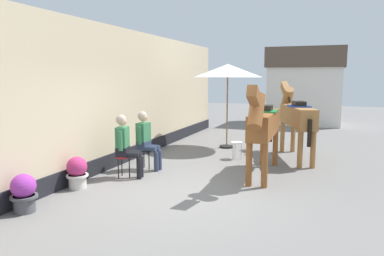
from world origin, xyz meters
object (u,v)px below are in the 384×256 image
(seated_visitor_far, at_px, (146,137))
(saddled_horse_near, at_px, (264,125))
(saddled_horse_far, at_px, (296,116))
(flower_planter_middle, at_px, (77,172))
(flower_planter_near, at_px, (24,192))
(seated_visitor_near, at_px, (125,143))
(cafe_parasol, at_px, (228,71))
(spare_stool_white, at_px, (237,144))

(seated_visitor_far, bearing_deg, saddled_horse_near, 7.88)
(saddled_horse_far, distance_m, flower_planter_middle, 5.81)
(saddled_horse_far, distance_m, flower_planter_near, 6.87)
(seated_visitor_near, height_order, saddled_horse_far, saddled_horse_far)
(cafe_parasol, bearing_deg, spare_stool_white, -65.30)
(saddled_horse_far, bearing_deg, seated_visitor_near, -135.02)
(spare_stool_white, bearing_deg, flower_planter_middle, -122.53)
(seated_visitor_near, bearing_deg, flower_planter_middle, -115.98)
(saddled_horse_far, bearing_deg, flower_planter_middle, -131.32)
(spare_stool_white, bearing_deg, seated_visitor_near, -124.84)
(flower_planter_near, relative_size, flower_planter_middle, 1.00)
(seated_visitor_near, relative_size, flower_planter_near, 2.17)
(flower_planter_near, xyz_separation_m, cafe_parasol, (1.67, 6.46, 2.03))
(flower_planter_middle, distance_m, spare_stool_white, 4.34)
(cafe_parasol, bearing_deg, flower_planter_middle, -108.18)
(seated_visitor_far, distance_m, saddled_horse_far, 4.09)
(spare_stool_white, bearing_deg, cafe_parasol, 114.70)
(flower_planter_middle, height_order, cafe_parasol, cafe_parasol)
(cafe_parasol, relative_size, spare_stool_white, 5.61)
(saddled_horse_far, bearing_deg, cafe_parasol, 159.77)
(seated_visitor_near, xyz_separation_m, saddled_horse_near, (2.78, 1.17, 0.38))
(saddled_horse_far, distance_m, spare_stool_white, 1.77)
(saddled_horse_far, relative_size, spare_stool_white, 6.26)
(flower_planter_near, bearing_deg, seated_visitor_near, 78.41)
(seated_visitor_near, distance_m, spare_stool_white, 3.24)
(flower_planter_near, height_order, spare_stool_white, flower_planter_near)
(saddled_horse_far, bearing_deg, saddled_horse_near, -103.56)
(seated_visitor_near, relative_size, flower_planter_middle, 2.17)
(seated_visitor_far, height_order, flower_planter_near, seated_visitor_far)
(cafe_parasol, bearing_deg, seated_visitor_far, -108.47)
(seated_visitor_near, height_order, cafe_parasol, cafe_parasol)
(seated_visitor_near, distance_m, flower_planter_near, 2.47)
(saddled_horse_near, relative_size, spare_stool_white, 6.52)
(seated_visitor_near, distance_m, cafe_parasol, 4.53)
(saddled_horse_near, relative_size, flower_planter_middle, 4.68)
(saddled_horse_near, height_order, flower_planter_near, saddled_horse_near)
(flower_planter_near, bearing_deg, saddled_horse_near, 47.33)
(seated_visitor_near, relative_size, cafe_parasol, 0.54)
(saddled_horse_near, xyz_separation_m, cafe_parasol, (-1.61, 2.91, 1.20))
(seated_visitor_far, distance_m, flower_planter_middle, 1.96)
(seated_visitor_near, distance_m, saddled_horse_near, 3.04)
(saddled_horse_near, bearing_deg, flower_planter_near, -132.67)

